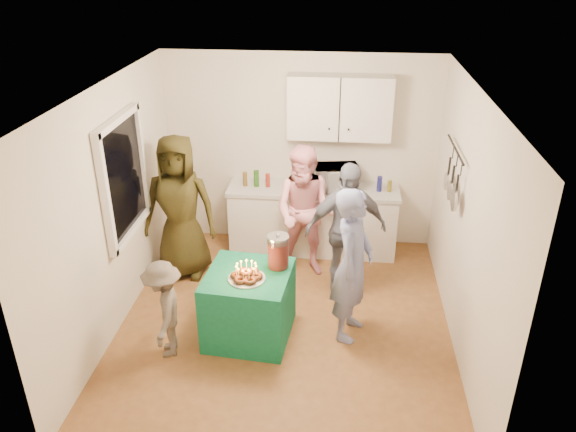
# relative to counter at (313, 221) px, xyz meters

# --- Properties ---
(floor) EXTENTS (4.00, 4.00, 0.00)m
(floor) POSITION_rel_counter_xyz_m (-0.20, -1.70, -0.43)
(floor) COLOR brown
(floor) RESTS_ON ground
(ceiling) EXTENTS (4.00, 4.00, 0.00)m
(ceiling) POSITION_rel_counter_xyz_m (-0.20, -1.70, 2.17)
(ceiling) COLOR white
(ceiling) RESTS_ON floor
(back_wall) EXTENTS (3.60, 3.60, 0.00)m
(back_wall) POSITION_rel_counter_xyz_m (-0.20, 0.30, 0.87)
(back_wall) COLOR silver
(back_wall) RESTS_ON floor
(left_wall) EXTENTS (4.00, 4.00, 0.00)m
(left_wall) POSITION_rel_counter_xyz_m (-2.00, -1.70, 0.87)
(left_wall) COLOR silver
(left_wall) RESTS_ON floor
(right_wall) EXTENTS (4.00, 4.00, 0.00)m
(right_wall) POSITION_rel_counter_xyz_m (1.60, -1.70, 0.87)
(right_wall) COLOR silver
(right_wall) RESTS_ON floor
(window_night) EXTENTS (0.04, 1.00, 1.20)m
(window_night) POSITION_rel_counter_xyz_m (-1.97, -1.40, 1.12)
(window_night) COLOR black
(window_night) RESTS_ON left_wall
(counter) EXTENTS (2.20, 0.58, 0.86)m
(counter) POSITION_rel_counter_xyz_m (0.00, 0.00, 0.00)
(counter) COLOR white
(counter) RESTS_ON floor
(countertop) EXTENTS (2.24, 0.62, 0.05)m
(countertop) POSITION_rel_counter_xyz_m (0.00, -0.00, 0.46)
(countertop) COLOR beige
(countertop) RESTS_ON counter
(upper_cabinet) EXTENTS (1.30, 0.30, 0.80)m
(upper_cabinet) POSITION_rel_counter_xyz_m (0.30, 0.15, 1.52)
(upper_cabinet) COLOR white
(upper_cabinet) RESTS_ON back_wall
(pot_rack) EXTENTS (0.12, 1.00, 0.60)m
(pot_rack) POSITION_rel_counter_xyz_m (1.52, -1.00, 1.17)
(pot_rack) COLOR black
(pot_rack) RESTS_ON right_wall
(microwave) EXTENTS (0.62, 0.47, 0.31)m
(microwave) POSITION_rel_counter_xyz_m (0.29, 0.00, 0.64)
(microwave) COLOR white
(microwave) RESTS_ON countertop
(party_table) EXTENTS (0.92, 0.92, 0.76)m
(party_table) POSITION_rel_counter_xyz_m (-0.55, -1.94, -0.05)
(party_table) COLOR #0F6741
(party_table) RESTS_ON floor
(donut_cake) EXTENTS (0.38, 0.38, 0.18)m
(donut_cake) POSITION_rel_counter_xyz_m (-0.55, -2.03, 0.42)
(donut_cake) COLOR #381C0C
(donut_cake) RESTS_ON party_table
(punch_jar) EXTENTS (0.22, 0.22, 0.34)m
(punch_jar) POSITION_rel_counter_xyz_m (-0.26, -1.76, 0.50)
(punch_jar) COLOR #AD120D
(punch_jar) RESTS_ON party_table
(man_birthday) EXTENTS (0.55, 0.70, 1.69)m
(man_birthday) POSITION_rel_counter_xyz_m (0.51, -1.80, 0.41)
(man_birthday) COLOR #7881AF
(man_birthday) RESTS_ON floor
(woman_back_left) EXTENTS (0.91, 0.60, 1.82)m
(woman_back_left) POSITION_rel_counter_xyz_m (-1.58, -0.76, 0.48)
(woman_back_left) COLOR #4E4516
(woman_back_left) RESTS_ON floor
(woman_back_center) EXTENTS (0.93, 0.79, 1.67)m
(woman_back_center) POSITION_rel_counter_xyz_m (-0.06, -0.58, 0.41)
(woman_back_center) COLOR pink
(woman_back_center) RESTS_ON floor
(woman_back_right) EXTENTS (1.04, 0.65, 1.65)m
(woman_back_right) POSITION_rel_counter_xyz_m (0.43, -0.99, 0.39)
(woman_back_right) COLOR black
(woman_back_right) RESTS_ON floor
(child_near_left) EXTENTS (0.51, 0.74, 1.06)m
(child_near_left) POSITION_rel_counter_xyz_m (-1.34, -2.31, 0.10)
(child_near_left) COLOR #504740
(child_near_left) RESTS_ON floor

